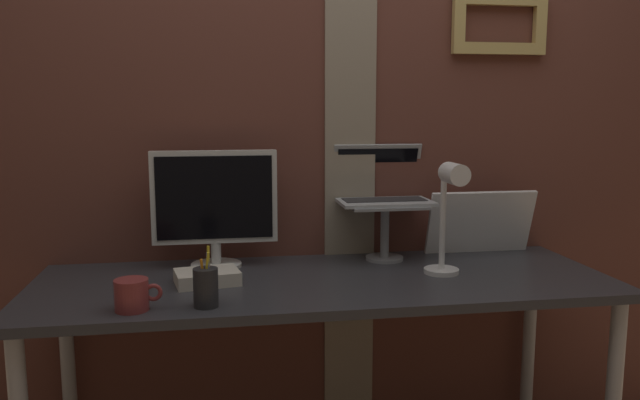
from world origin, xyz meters
name	(u,v)px	position (x,y,z in m)	size (l,w,h in m)	color
brick_wall_back	(334,154)	(0.00, 0.38, 1.16)	(3.15, 0.16, 2.31)	brown
desk	(325,300)	(-0.10, -0.02, 0.69)	(1.91, 0.67, 0.77)	#333338
monitor	(215,202)	(-0.46, 0.20, 1.00)	(0.44, 0.18, 0.42)	silver
laptop_stand	(385,222)	(0.16, 0.20, 0.91)	(0.28, 0.22, 0.21)	gray
laptop	(381,185)	(0.16, 0.27, 1.04)	(0.34, 0.28, 0.21)	#ADB2B7
whiteboard_panel	(480,222)	(0.55, 0.24, 0.89)	(0.42, 0.02, 0.26)	white
desk_lamp	(449,206)	(0.30, -0.07, 1.01)	(0.12, 0.20, 0.39)	white
pen_cup	(206,287)	(-0.49, -0.25, 0.83)	(0.07, 0.07, 0.18)	#262628
coffee_mug	(132,295)	(-0.69, -0.25, 0.81)	(0.13, 0.09, 0.09)	maroon
paper_clutter_stack	(207,277)	(-0.49, -0.02, 0.79)	(0.20, 0.14, 0.04)	silver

